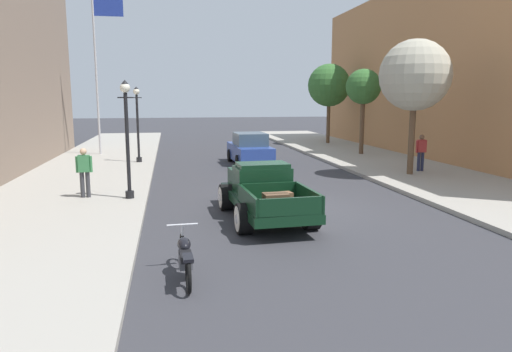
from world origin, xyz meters
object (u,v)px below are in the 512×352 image
Objects in this scene: pedestrian_sidewalk_left at (84,170)px; car_background_blue at (250,150)px; street_lamp_near at (127,131)px; street_tree_second at (363,88)px; street_tree_third at (329,85)px; street_tree_nearest at (415,76)px; street_lamp_far at (137,119)px; hotrod_truck_dark_green at (263,191)px; pedestrian_sidewalk_right at (421,150)px; motorcycle_parked at (185,256)px; flagpole at (99,56)px.

car_background_blue is at bearing 48.69° from pedestrian_sidewalk_left.
street_tree_second is at bearing 39.80° from street_lamp_near.
pedestrian_sidewalk_left is at bearing -130.16° from street_tree_third.
street_tree_nearest reaches higher than pedestrian_sidewalk_left.
pedestrian_sidewalk_left is 8.89m from street_lamp_far.
street_tree_second is (8.55, 13.09, 3.27)m from hotrod_truck_dark_green.
street_tree_second reaches higher than pedestrian_sidewalk_right.
car_background_blue is 8.43m from pedestrian_sidewalk_right.
street_tree_third is at bearing 65.21° from motorcycle_parked.
pedestrian_sidewalk_right is at bearing -23.15° from street_lamp_far.
car_background_blue is 10.00m from street_lamp_near.
pedestrian_sidewalk_right is at bearing -90.08° from street_tree_second.
pedestrian_sidewalk_left is 0.33× the size of street_tree_second.
car_background_blue is at bearing 75.83° from motorcycle_parked.
pedestrian_sidewalk_left is at bearing -98.01° from street_lamp_far.
motorcycle_parked is at bearing -83.61° from street_lamp_far.
street_lamp_far is 5.69m from flagpole.
hotrod_truck_dark_green is 3.03× the size of pedestrian_sidewalk_right.
street_tree_nearest is at bearing 36.17° from hotrod_truck_dark_green.
car_background_blue is 2.64× the size of pedestrian_sidewalk_left.
hotrod_truck_dark_green is at bearing -143.83° from street_tree_nearest.
street_tree_second is at bearing 5.92° from street_lamp_far.
street_tree_nearest is 14.44m from street_tree_third.
pedestrian_sidewalk_left and pedestrian_sidewalk_right have the same top height.
street_lamp_near is (-1.58, 7.03, 1.94)m from motorcycle_parked.
street_lamp_near is 16.38m from street_tree_second.
hotrod_truck_dark_green is at bearing -123.17° from street_tree_second.
street_lamp_far is (1.23, 8.71, 1.30)m from pedestrian_sidewalk_left.
motorcycle_parked is (-2.39, -4.38, -0.31)m from hotrod_truck_dark_green.
motorcycle_parked is 0.23× the size of flagpole.
street_tree_nearest reaches higher than car_background_blue.
flagpole is 15.93m from street_tree_third.
motorcycle_parked is at bearing -135.63° from pedestrian_sidewalk_right.
car_background_blue is 8.10m from street_tree_second.
street_lamp_near is (-12.51, -3.66, 1.30)m from pedestrian_sidewalk_right.
street_tree_nearest is (11.85, -6.17, 1.97)m from street_lamp_far.
pedestrian_sidewalk_left is at bearing -85.48° from flagpole.
pedestrian_sidewalk_left is at bearing 112.21° from motorcycle_parked.
street_tree_third is at bearing 15.44° from flagpole.
street_tree_nearest reaches higher than motorcycle_parked.
pedestrian_sidewalk_left is (-5.42, 3.05, 0.33)m from hotrod_truck_dark_green.
street_tree_nearest is (14.08, -10.17, -1.42)m from flagpole.
street_lamp_far reaches higher than motorcycle_parked.
car_background_blue is 2.64× the size of pedestrian_sidewalk_right.
street_tree_second is (12.52, 10.43, 1.63)m from street_lamp_near.
street_lamp_far is 15.55m from street_tree_third.
street_lamp_near is 21.64m from street_tree_third.
pedestrian_sidewalk_right is at bearing 13.14° from pedestrian_sidewalk_left.
pedestrian_sidewalk_left is (-6.89, -7.84, 0.32)m from car_background_blue.
street_lamp_far is at bearing -60.82° from flagpole.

